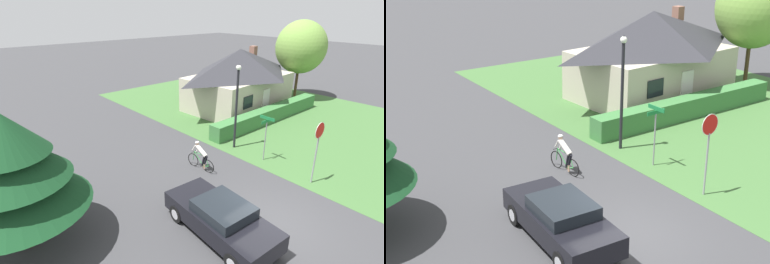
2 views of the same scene
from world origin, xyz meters
The scene contains 11 objects.
ground_plane centered at (0.00, 0.00, 0.00)m, with size 140.00×140.00×0.00m, color #38383A.
grass_verge_right centered at (11.44, 4.00, 0.01)m, with size 16.00×36.00×0.01m, color #3D6633.
cottage_house centered at (10.57, 10.66, 2.47)m, with size 9.52×6.24×4.76m.
hedge_row centered at (9.61, 6.84, 0.52)m, with size 11.39×0.90×1.04m, color #387038.
sedan_left_lane centered at (-1.70, 0.95, 0.71)m, with size 2.12×4.63×1.38m.
cyclist centered at (1.06, 4.96, 0.72)m, with size 0.44×1.75×1.51m.
stop_sign centered at (4.11, 0.52, 2.19)m, with size 0.77×0.07×3.07m.
street_lamp centered at (4.33, 5.55, 2.89)m, with size 0.28×0.28×4.95m.
street_name_sign centered at (4.32, 3.44, 1.75)m, with size 0.90×0.90×2.50m.
conifer_tall_near centered at (-7.08, 4.98, 3.05)m, with size 4.60×4.60×4.91m.
deciduous_tree_right centered at (16.87, 9.11, 4.54)m, with size 4.37×4.37×6.84m.
Camera 1 is at (-8.26, -4.95, 7.69)m, focal length 28.00 mm.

